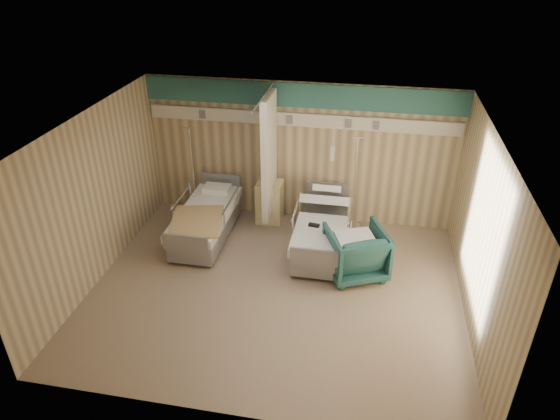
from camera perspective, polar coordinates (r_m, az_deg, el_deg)
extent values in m
cube|color=gray|center=(8.36, -0.51, -9.07)|extent=(6.00, 5.00, 0.00)
cube|color=tan|center=(9.78, 2.29, 6.51)|extent=(6.00, 0.04, 2.80)
cube|color=tan|center=(5.61, -5.63, -13.45)|extent=(6.00, 0.04, 2.80)
cube|color=tan|center=(8.60, -20.58, 1.16)|extent=(0.04, 5.00, 2.80)
cube|color=tan|center=(7.65, 22.09, -2.77)|extent=(0.04, 5.00, 2.80)
cube|color=silver|center=(6.97, -0.61, 9.26)|extent=(6.00, 5.00, 0.04)
cube|color=#2B6462|center=(9.37, 2.41, 12.96)|extent=(6.00, 0.04, 0.45)
cube|color=beige|center=(9.48, 2.33, 10.30)|extent=(5.88, 0.08, 0.25)
cylinder|color=silver|center=(8.57, -1.85, 12.84)|extent=(0.03, 1.80, 0.03)
cube|color=beige|center=(9.32, -1.27, 6.07)|extent=(0.12, 0.90, 2.35)
cube|color=#D3C684|center=(10.02, -1.19, 0.94)|extent=(0.50, 0.48, 0.85)
imported|color=#1F4E4D|center=(8.56, 8.65, -4.80)|extent=(1.24, 1.25, 0.87)
cube|color=silver|center=(8.28, 8.68, -2.20)|extent=(0.77, 0.73, 0.07)
cylinder|color=silver|center=(10.12, 8.11, -1.75)|extent=(0.34, 0.34, 0.03)
cylinder|color=silver|center=(9.68, 8.49, 2.96)|extent=(0.03, 0.03, 1.88)
cylinder|color=silver|center=(9.30, 8.91, 8.16)|extent=(0.23, 0.03, 0.03)
cylinder|color=silver|center=(10.53, -9.46, -0.55)|extent=(0.35, 0.35, 0.03)
cylinder|color=silver|center=(10.10, -9.89, 4.10)|extent=(0.03, 0.03, 1.92)
cylinder|color=silver|center=(9.73, -10.37, 9.21)|extent=(0.23, 0.03, 0.03)
cube|color=black|center=(8.81, 3.91, -1.74)|extent=(0.20, 0.11, 0.04)
cube|color=tan|center=(9.04, -9.51, -1.28)|extent=(1.11, 1.29, 0.04)
cube|color=black|center=(9.82, -1.21, 3.46)|extent=(0.21, 0.15, 0.11)
cylinder|color=white|center=(9.78, -2.00, 3.38)|extent=(0.10, 0.10, 0.12)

